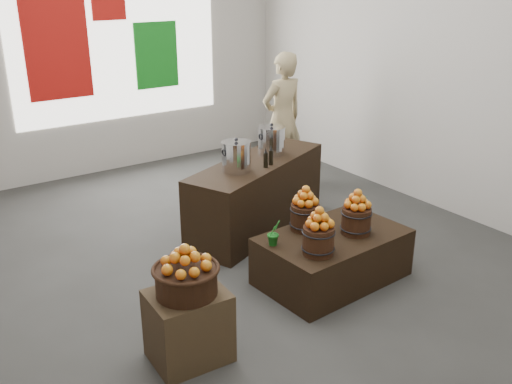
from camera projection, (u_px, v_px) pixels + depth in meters
ground at (229, 254)px, 6.28m from camera, size 7.00×7.00×0.00m
back_wall at (97, 39)px, 8.24m from camera, size 6.00×0.04×4.00m
back_opening at (118, 38)px, 8.38m from camera, size 3.20×0.02×2.40m
deco_red_left at (57, 49)px, 7.93m from camera, size 0.90×0.04×1.40m
deco_green_right at (156, 55)px, 8.80m from camera, size 0.70×0.04×1.00m
deco_red_upper at (108, 2)px, 8.14m from camera, size 0.50×0.04×0.50m
crate at (189, 326)px, 4.49m from camera, size 0.62×0.52×0.59m
wicker_basket at (186, 281)px, 4.35m from camera, size 0.48×0.48×0.22m
apples_in_basket at (185, 257)px, 4.27m from camera, size 0.37×0.37×0.20m
display_table at (332, 257)px, 5.69m from camera, size 1.49×0.97×0.50m
apple_bucket_front_left at (318, 240)px, 5.17m from camera, size 0.29×0.29×0.27m
apples_in_bucket_front_left at (319, 217)px, 5.09m from camera, size 0.22×0.22×0.19m
apple_bucket_front_right at (356, 221)px, 5.58m from camera, size 0.29×0.29×0.27m
apples_in_bucket_front_right at (358, 199)px, 5.49m from camera, size 0.22×0.22×0.19m
apple_bucket_rear at (305, 217)px, 5.66m from camera, size 0.29×0.29×0.27m
apples_in_bucket_rear at (306, 196)px, 5.58m from camera, size 0.22×0.22×0.19m
herb_garnish_right at (355, 206)px, 5.95m from camera, size 0.25×0.22×0.25m
herb_garnish_left at (274, 233)px, 5.34m from camera, size 0.15×0.13×0.25m
counter at (257, 195)px, 6.80m from camera, size 2.16×1.41×0.85m
stock_pot_left at (236, 157)px, 6.25m from camera, size 0.32×0.32×0.32m
stock_pot_center at (271, 141)px, 6.85m from camera, size 0.32×0.32×0.32m
oil_cruets at (272, 154)px, 6.50m from camera, size 0.16×0.11×0.23m
shopper at (282, 119)px, 8.16m from camera, size 0.70×0.48×1.88m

